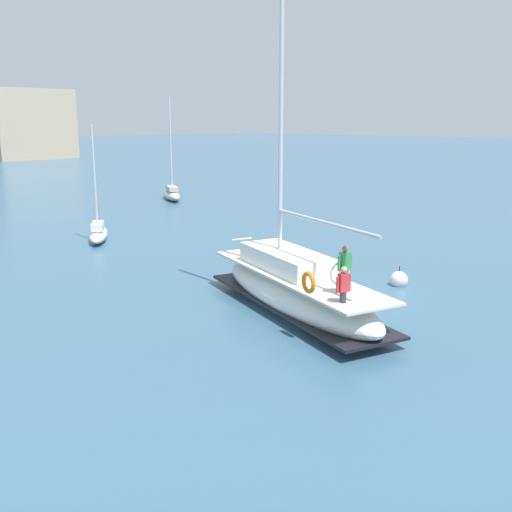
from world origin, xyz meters
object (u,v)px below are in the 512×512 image
at_px(main_sailboat, 295,288).
at_px(mooring_buoy, 399,280).
at_px(moored_catamaran, 172,193).
at_px(moored_sloop_far, 98,232).

xyz_separation_m(main_sailboat, mooring_buoy, (5.79, -0.89, -0.69)).
xyz_separation_m(moored_catamaran, mooring_buoy, (-10.32, -28.37, -0.34)).
xyz_separation_m(main_sailboat, moored_catamaran, (16.12, 27.48, -0.35)).
distance_m(moored_sloop_far, moored_catamaran, 17.71).
height_order(moored_sloop_far, moored_catamaran, moored_catamaran).
relative_size(moored_catamaran, mooring_buoy, 8.85).
relative_size(moored_sloop_far, moored_catamaran, 0.76).
bearing_deg(main_sailboat, mooring_buoy, -8.76).
relative_size(main_sailboat, moored_catamaran, 1.66).
height_order(main_sailboat, mooring_buoy, main_sailboat).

